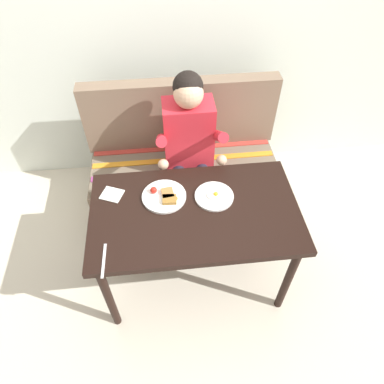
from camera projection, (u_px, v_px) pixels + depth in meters
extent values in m
plane|color=beige|center=(194.00, 274.00, 2.54)|extent=(8.00, 8.00, 0.00)
cube|color=silver|center=(175.00, 17.00, 2.42)|extent=(4.40, 0.10, 2.60)
cube|color=black|center=(195.00, 212.00, 2.01)|extent=(1.20, 0.70, 0.04)
cylinder|color=black|center=(109.00, 297.00, 2.05)|extent=(0.05, 0.05, 0.69)
cylinder|color=black|center=(288.00, 279.00, 2.13)|extent=(0.05, 0.05, 0.69)
cylinder|color=black|center=(113.00, 219.00, 2.43)|extent=(0.05, 0.05, 0.69)
cylinder|color=black|center=(264.00, 207.00, 2.51)|extent=(0.05, 0.05, 0.69)
cube|color=#78624F|center=(185.00, 183.00, 2.87)|extent=(1.44, 0.56, 0.40)
cube|color=#716452|center=(184.00, 163.00, 2.70)|extent=(1.40, 0.52, 0.06)
cube|color=#78624F|center=(181.00, 114.00, 2.62)|extent=(1.44, 0.12, 0.54)
cube|color=#93387A|center=(186.00, 172.00, 2.58)|extent=(1.38, 0.05, 0.01)
cube|color=orange|center=(184.00, 160.00, 2.67)|extent=(1.38, 0.05, 0.01)
cube|color=#C63D33|center=(182.00, 148.00, 2.76)|extent=(1.38, 0.05, 0.01)
cube|color=red|center=(189.00, 133.00, 2.41)|extent=(0.34, 0.22, 0.48)
sphere|color=#DBAD89|center=(188.00, 94.00, 2.16)|extent=(0.19, 0.19, 0.19)
sphere|color=black|center=(188.00, 87.00, 2.16)|extent=(0.19, 0.19, 0.19)
cylinder|color=red|center=(161.00, 140.00, 2.26)|extent=(0.07, 0.29, 0.23)
cylinder|color=red|center=(219.00, 136.00, 2.28)|extent=(0.07, 0.29, 0.23)
sphere|color=#DBAD89|center=(163.00, 164.00, 2.25)|extent=(0.07, 0.07, 0.07)
sphere|color=#DBAD89|center=(222.00, 160.00, 2.28)|extent=(0.07, 0.07, 0.07)
cylinder|color=#232333|center=(179.00, 176.00, 2.47)|extent=(0.09, 0.34, 0.09)
cylinder|color=#232333|center=(182.00, 218.00, 2.55)|extent=(0.08, 0.08, 0.52)
cube|color=black|center=(183.00, 243.00, 2.69)|extent=(0.09, 0.20, 0.05)
cylinder|color=#232333|center=(203.00, 174.00, 2.49)|extent=(0.09, 0.34, 0.09)
cylinder|color=#232333|center=(205.00, 216.00, 2.56)|extent=(0.08, 0.08, 0.52)
cube|color=black|center=(205.00, 241.00, 2.70)|extent=(0.09, 0.20, 0.05)
cylinder|color=white|center=(164.00, 196.00, 2.05)|extent=(0.26, 0.26, 0.02)
cube|color=#A2713B|center=(168.00, 193.00, 2.05)|extent=(0.08, 0.09, 0.02)
cube|color=olive|center=(169.00, 199.00, 2.01)|extent=(0.08, 0.07, 0.02)
sphere|color=red|center=(154.00, 190.00, 2.05)|extent=(0.04, 0.04, 0.04)
ellipsoid|color=#CC6623|center=(172.00, 199.00, 2.02)|extent=(0.06, 0.05, 0.02)
cylinder|color=white|center=(214.00, 196.00, 2.06)|extent=(0.23, 0.23, 0.01)
ellipsoid|color=white|center=(214.00, 195.00, 2.05)|extent=(0.09, 0.08, 0.01)
sphere|color=yellow|center=(216.00, 194.00, 2.04)|extent=(0.03, 0.03, 0.03)
cube|color=silver|center=(112.00, 195.00, 2.07)|extent=(0.15, 0.14, 0.01)
cube|color=silver|center=(104.00, 261.00, 1.77)|extent=(0.02, 0.20, 0.00)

